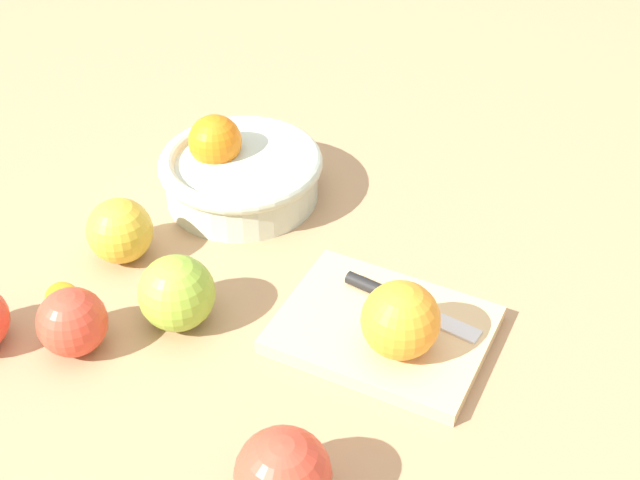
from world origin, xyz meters
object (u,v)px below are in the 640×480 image
Objects in this scene: bowl at (239,171)px; apple_mid_left at (120,231)px; orange_on_board at (401,320)px; apple_front_left_2 at (177,293)px; apple_front_right at (283,475)px; apple_front_left_3 at (72,322)px; cutting_board at (383,329)px; knife at (393,298)px.

apple_mid_left is at bearing -107.30° from bowl.
apple_mid_left is at bearing -178.95° from orange_on_board.
bowl reaches higher than apple_front_left_2.
apple_front_right reaches higher than apple_front_left_3.
apple_front_left_3 reaches higher than cutting_board.
bowl is at bearing 72.70° from apple_mid_left.
cutting_board is at bearing 32.10° from apple_front_left_3.
apple_front_left_3 is at bearing -90.03° from bowl.
apple_front_right is at bearing -94.02° from orange_on_board.
apple_front_left_2 is 0.11m from apple_front_left_3.
apple_front_left_3 is at bearing -147.90° from cutting_board.
apple_front_right reaches higher than apple_front_left_2.
orange_on_board is 0.08m from knife.
cutting_board is 0.22m from apple_front_left_2.
knife is 1.91× the size of apple_front_right.
apple_front_left_2 is at bearing -72.70° from bowl.
apple_front_left_3 is (-0.26, -0.20, 0.01)m from knife.
bowl is 2.70× the size of apple_mid_left.
cutting_board is 0.31m from apple_front_left_3.
apple_front_left_3 is (-0.07, -0.08, -0.00)m from apple_front_left_2.
apple_front_left_2 is (-0.19, -0.12, 0.02)m from knife.
bowl is at bearing 89.97° from apple_front_left_3.
cutting_board is 2.64× the size of apple_front_left_2.
apple_front_right reaches higher than apple_mid_left.
apple_front_right is (0.01, -0.22, 0.03)m from cutting_board.
apple_front_left_2 is at bearing -164.72° from orange_on_board.
knife is at bearing 99.71° from cutting_board.
knife is 2.08× the size of apple_mid_left.
bowl is 0.30m from apple_front_left_3.
orange_on_board is 0.50× the size of knife.
orange_on_board reaches higher than cutting_board.
apple_front_left_2 reaches higher than knife.
apple_front_right reaches higher than cutting_board.
apple_front_left_3 is at bearing -130.33° from apple_front_left_2.
bowl is 2.47× the size of apple_front_right.
orange_on_board is 0.20m from apple_front_right.
orange_on_board is 0.97× the size of apple_front_left_2.
orange_on_board reaches higher than apple_front_left_2.
bowl reaches higher than knife.
bowl is at bearing 127.94° from apple_front_right.
knife is at bearing 32.32° from apple_front_left_2.
cutting_board is 1.36× the size of knife.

